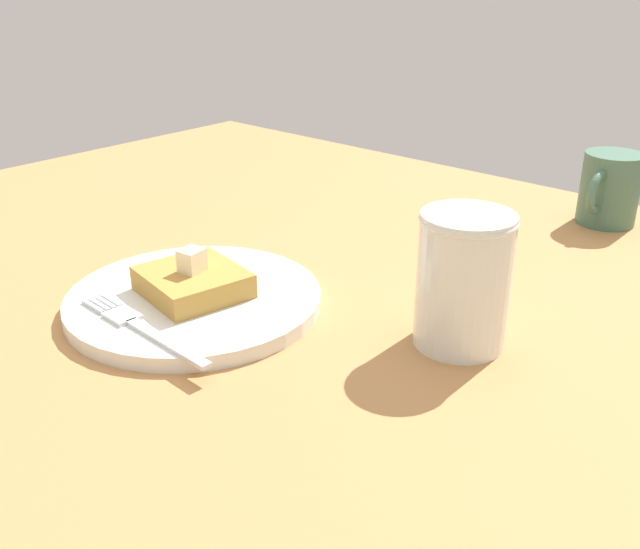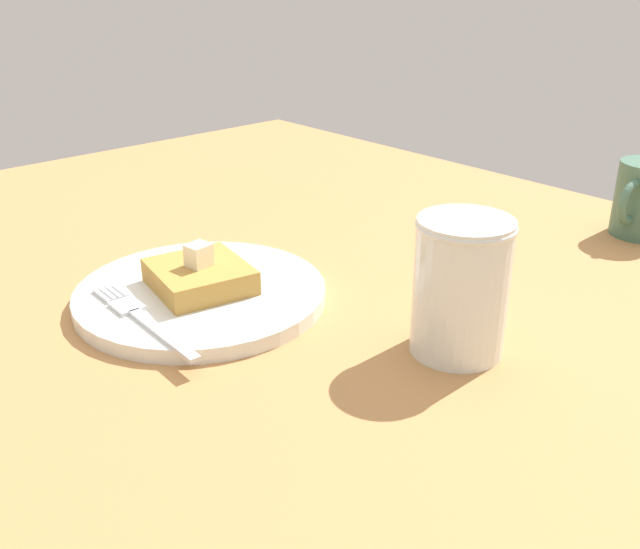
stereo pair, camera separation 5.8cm
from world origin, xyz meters
The scene contains 7 objects.
table_surface centered at (0.00, 0.00, 1.17)cm, with size 109.01×109.01×2.33cm, color #AF7B47.
plate centered at (-0.55, 0.71, 3.09)cm, with size 22.11×22.11×1.32cm.
toast_slice_center centered at (-0.55, 0.71, 4.72)cm, with size 7.80×8.33×2.14cm, color #B2843A.
butter_pat_primary centered at (-0.56, 0.80, 6.78)cm, with size 1.98×1.78×1.98cm, color #F6EDC7.
fork centered at (6.36, 2.17, 3.83)cm, with size 2.38×16.05×0.36cm.
syrup_jar centered at (-10.38, 21.32, 7.36)cm, with size 7.40×7.40×10.78cm.
coffee_mug centered at (-45.46, 19.26, 6.42)cm, with size 9.20×6.49×8.13cm.
Camera 1 is at (34.05, 45.85, 30.43)cm, focal length 40.00 mm.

